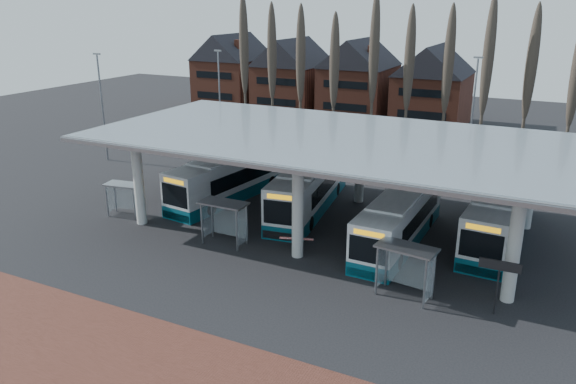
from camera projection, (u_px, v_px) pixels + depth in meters
The scene contains 16 objects.
ground at pixel (279, 273), 31.94m from camera, with size 140.00×140.00×0.00m, color black.
station_canopy at pixel (334, 145), 36.90m from camera, with size 32.00×16.00×6.34m.
poplar_row at pixel (427, 62), 57.11m from camera, with size 45.10×1.10×14.50m.
townhouse_row at pixel (325, 71), 73.98m from camera, with size 36.80×10.30×12.25m.
lamp_post_a at pixel (220, 99), 56.46m from camera, with size 0.80×0.16×10.17m.
lamp_post_b at pixel (473, 112), 49.75m from camera, with size 0.80×0.16×10.17m.
lamp_post_d at pixel (102, 105), 53.05m from camera, with size 0.80×0.16×10.17m.
bus_0 at pixel (232, 177), 43.87m from camera, with size 4.16×12.77×3.48m.
bus_1 at pixel (309, 187), 41.37m from camera, with size 4.49×12.97×3.53m.
bus_2 at pixel (400, 219), 35.61m from camera, with size 2.72×11.86×3.28m.
bus_3 at pixel (500, 215), 36.12m from camera, with size 3.26×12.59×3.47m.
shelter_0 at pixel (125, 192), 40.09m from camera, with size 2.77×1.71×2.41m.
shelter_1 at pixel (225, 213), 35.29m from camera, with size 3.02×1.52×2.80m.
shelter_2 at pixel (407, 260), 28.84m from camera, with size 3.22×1.91×2.83m.
info_sign_0 at pixel (500, 270), 26.94m from camera, with size 1.95×0.14×2.90m.
barrier at pixel (297, 239), 34.43m from camera, with size 2.02×0.88×1.05m.
Camera 1 is at (13.27, -25.52, 14.63)m, focal length 35.00 mm.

